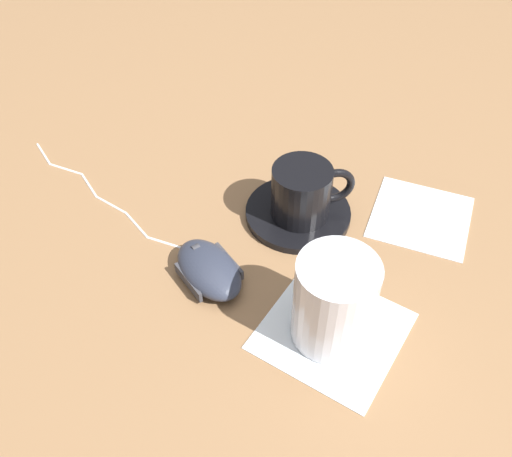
% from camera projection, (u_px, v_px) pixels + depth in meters
% --- Properties ---
extents(ground_plane, '(3.00, 3.00, 0.00)m').
position_uv_depth(ground_plane, '(320.00, 246.00, 0.70)').
color(ground_plane, olive).
extents(saucer, '(0.14, 0.14, 0.01)m').
position_uv_depth(saucer, '(298.00, 213.00, 0.74)').
color(saucer, black).
rests_on(saucer, ground).
extents(coffee_cup, '(0.08, 0.10, 0.07)m').
position_uv_depth(coffee_cup, '(303.00, 192.00, 0.70)').
color(coffee_cup, black).
rests_on(coffee_cup, saucer).
extents(computer_mouse, '(0.11, 0.07, 0.03)m').
position_uv_depth(computer_mouse, '(209.00, 269.00, 0.66)').
color(computer_mouse, '#2D3342').
rests_on(computer_mouse, ground).
extents(mouse_cable, '(0.32, 0.06, 0.00)m').
position_uv_depth(mouse_cable, '(100.00, 194.00, 0.77)').
color(mouse_cable, white).
rests_on(mouse_cable, ground).
extents(napkin_under_glass, '(0.18, 0.18, 0.00)m').
position_uv_depth(napkin_under_glass, '(332.00, 331.00, 0.62)').
color(napkin_under_glass, white).
rests_on(napkin_under_glass, ground).
extents(drinking_glass, '(0.08, 0.08, 0.11)m').
position_uv_depth(drinking_glass, '(334.00, 301.00, 0.58)').
color(drinking_glass, silver).
rests_on(drinking_glass, napkin_under_glass).
extents(napkin_spare, '(0.17, 0.17, 0.00)m').
position_uv_depth(napkin_spare, '(421.00, 217.00, 0.74)').
color(napkin_spare, white).
rests_on(napkin_spare, ground).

